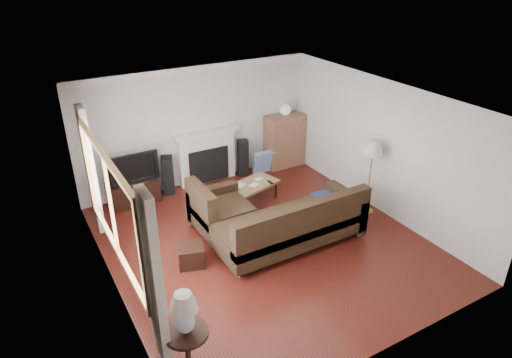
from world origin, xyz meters
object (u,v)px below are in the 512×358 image
sectional_sofa (291,221)px  coffee_table (252,193)px  side_table (188,352)px  tv_stand (133,192)px  bookshelf (285,141)px  floor_lamp (370,177)px

sectional_sofa → coffee_table: sectional_sofa is taller
side_table → tv_stand: bearing=81.7°
sectional_sofa → side_table: bearing=-147.3°
tv_stand → side_table: (-0.63, -4.34, 0.08)m
sectional_sofa → side_table: (-2.51, -1.61, -0.13)m
tv_stand → coffee_table: bearing=-29.3°
bookshelf → tv_stand: bearing=-179.8°
sectional_sofa → coffee_table: size_ratio=2.66×
coffee_table → floor_lamp: bearing=-55.0°
sectional_sofa → coffee_table: (0.16, 1.58, -0.24)m
bookshelf → coffee_table: bearing=-142.6°
tv_stand → floor_lamp: floor_lamp is taller
sectional_sofa → bookshelf: bearing=58.7°
tv_stand → sectional_sofa: size_ratio=0.35×
floor_lamp → sectional_sofa: bearing=-175.0°
coffee_table → floor_lamp: size_ratio=0.71×
sectional_sofa → floor_lamp: floor_lamp is taller
tv_stand → bookshelf: 3.57m
tv_stand → sectional_sofa: sectional_sofa is taller
bookshelf → sectional_sofa: bookshelf is taller
sectional_sofa → coffee_table: 1.61m
bookshelf → floor_lamp: (0.19, -2.58, 0.13)m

